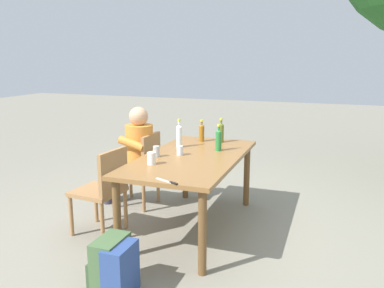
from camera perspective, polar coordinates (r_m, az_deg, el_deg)
The scene contains 15 objects.
ground_plane at distance 4.26m, azimuth -0.00°, elevation -11.77°, with size 24.00×24.00×0.00m, color gray.
dining_table at distance 4.03m, azimuth -0.00°, elevation -2.87°, with size 1.82×0.93×0.77m.
chair_near_left at distance 4.74m, azimuth -7.08°, elevation -3.06°, with size 0.45×0.45×0.87m.
chair_near_right at distance 4.05m, azimuth -12.37°, elevation -5.96°, with size 0.48×0.48×0.87m.
person_in_white_shirt at distance 4.75m, azimuth -8.30°, elevation -0.98°, with size 0.47×0.62×1.18m.
bottle_olive at distance 4.62m, azimuth 4.14°, elevation 1.72°, with size 0.06×0.06×0.28m.
bottle_clear at distance 4.36m, azimuth -1.84°, elevation 1.27°, with size 0.06×0.06×0.31m.
bottle_green at distance 4.20m, azimuth 3.79°, elevation 0.67°, with size 0.06×0.06×0.28m.
bottle_amber at distance 4.66m, azimuth 1.36°, elevation 1.70°, with size 0.06×0.06×0.25m.
cup_white at distance 3.70m, azimuth -5.78°, elevation -2.04°, with size 0.08×0.08×0.12m, color white.
cup_glass at distance 4.02m, azimuth -1.73°, elevation -0.94°, with size 0.07×0.07×0.09m, color silver.
cup_steel at distance 3.97m, azimuth -5.08°, elevation -1.06°, with size 0.07×0.07×0.11m, color #B2B7BC.
table_knife at distance 3.19m, azimuth -3.40°, elevation -5.36°, with size 0.12×0.23×0.01m.
backpack_by_near_side at distance 3.15m, azimuth -10.29°, elevation -17.36°, with size 0.29×0.23×0.41m.
backpack_by_far_side at distance 3.23m, azimuth -11.60°, elevation -16.44°, with size 0.32×0.24×0.42m.
Camera 1 is at (3.66, 1.31, 1.75)m, focal length 37.54 mm.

